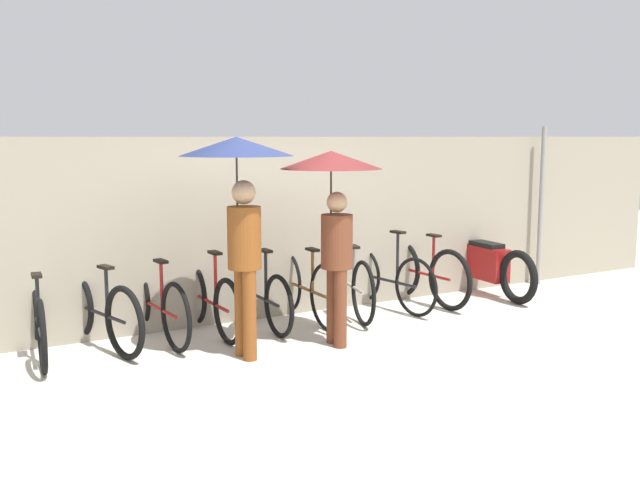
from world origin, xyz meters
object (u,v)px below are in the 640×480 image
object	(u,v)px
parked_bicycle_4	(259,295)
pedestrian_leading	(239,181)
parked_bicycle_0	(38,321)
parked_bicycle_3	(210,300)
parked_bicycle_5	(305,287)
parked_bicycle_6	(348,282)
parked_bicycle_7	(387,278)
parked_bicycle_8	(424,273)
motorcycle	(486,265)
parked_bicycle_1	(99,312)
pedestrian_center	(333,191)
parked_bicycle_2	(155,305)

from	to	relation	value
parked_bicycle_4	pedestrian_leading	bearing A→B (deg)	146.57
parked_bicycle_0	parked_bicycle_3	xyz separation A→B (m)	(1.74, -0.01, 0.00)
parked_bicycle_0	parked_bicycle_5	bearing A→B (deg)	-85.89
parked_bicycle_6	parked_bicycle_7	world-z (taller)	parked_bicycle_6
parked_bicycle_0	parked_bicycle_6	world-z (taller)	parked_bicycle_6
parked_bicycle_8	motorcycle	distance (m)	1.05
parked_bicycle_1	parked_bicycle_4	distance (m)	1.74
pedestrian_leading	parked_bicycle_3	bearing A→B (deg)	86.68
parked_bicycle_8	pedestrian_center	distance (m)	2.45
parked_bicycle_7	parked_bicycle_1	bearing A→B (deg)	82.67
parked_bicycle_7	pedestrian_center	size ratio (longest dim) A/B	0.86
pedestrian_leading	parked_bicycle_8	bearing A→B (deg)	14.66
parked_bicycle_2	motorcycle	xyz separation A→B (m)	(4.53, -0.03, 0.02)
parked_bicycle_1	pedestrian_center	size ratio (longest dim) A/B	0.87
parked_bicycle_7	parked_bicycle_5	bearing A→B (deg)	84.20
parked_bicycle_0	pedestrian_leading	bearing A→B (deg)	-112.80
motorcycle	parked_bicycle_4	bearing A→B (deg)	95.56
parked_bicycle_8	motorcycle	xyz separation A→B (m)	(1.05, 0.02, 0.00)
pedestrian_leading	motorcycle	bearing A→B (deg)	10.48
parked_bicycle_6	parked_bicycle_7	bearing A→B (deg)	-74.01
parked_bicycle_2	parked_bicycle_1	bearing A→B (deg)	87.77
parked_bicycle_5	motorcycle	world-z (taller)	parked_bicycle_5
parked_bicycle_0	pedestrian_center	xyz separation A→B (m)	(2.71, -0.96, 1.21)
parked_bicycle_5	motorcycle	distance (m)	2.79
parked_bicycle_2	parked_bicycle_6	size ratio (longest dim) A/B	1.02
parked_bicycle_7	parked_bicycle_6	bearing A→B (deg)	85.76
pedestrian_leading	pedestrian_center	xyz separation A→B (m)	(0.99, -0.06, -0.12)
parked_bicycle_5	parked_bicycle_8	xyz separation A→B (m)	(1.74, 0.03, 0.00)
parked_bicycle_5	parked_bicycle_7	world-z (taller)	parked_bicycle_7
parked_bicycle_0	parked_bicycle_3	distance (m)	1.74
parked_bicycle_3	pedestrian_center	size ratio (longest dim) A/B	0.84
pedestrian_leading	parked_bicycle_5	bearing A→B (deg)	34.01
parked_bicycle_2	parked_bicycle_3	xyz separation A→B (m)	(0.58, -0.06, -0.01)
parked_bicycle_0	parked_bicycle_2	world-z (taller)	parked_bicycle_2
parked_bicycle_6	pedestrian_leading	size ratio (longest dim) A/B	0.83
parked_bicycle_7	parked_bicycle_0	bearing A→B (deg)	83.07
parked_bicycle_0	pedestrian_center	world-z (taller)	pedestrian_center
parked_bicycle_0	pedestrian_leading	xyz separation A→B (m)	(1.73, -0.90, 1.33)
parked_bicycle_1	parked_bicycle_2	distance (m)	0.58
parked_bicycle_0	parked_bicycle_1	bearing A→B (deg)	-83.03
parked_bicycle_2	motorcycle	distance (m)	4.53
parked_bicycle_0	motorcycle	distance (m)	5.69
parked_bicycle_2	pedestrian_center	world-z (taller)	pedestrian_center
parked_bicycle_1	motorcycle	distance (m)	5.11
pedestrian_center	parked_bicycle_6	bearing A→B (deg)	55.95
parked_bicycle_1	parked_bicycle_7	xyz separation A→B (m)	(3.47, -0.03, 0.00)
parked_bicycle_7	pedestrian_center	world-z (taller)	pedestrian_center
parked_bicycle_0	pedestrian_center	bearing A→B (deg)	-104.85
parked_bicycle_4	motorcycle	xyz separation A→B (m)	(3.37, 0.04, 0.04)
parked_bicycle_3	pedestrian_center	distance (m)	1.82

